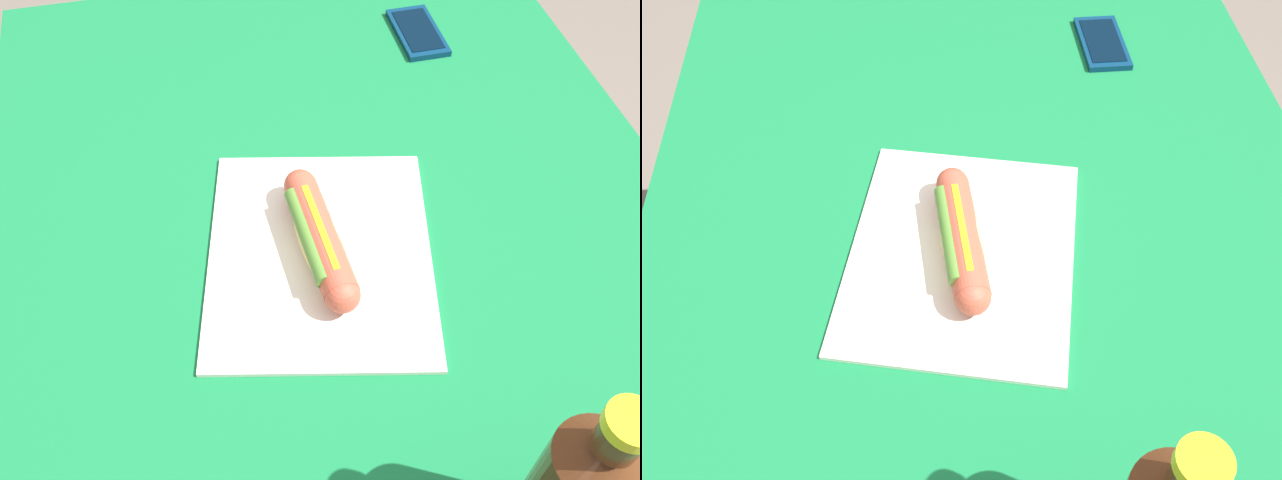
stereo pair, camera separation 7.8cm
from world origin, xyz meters
The scene contains 5 objects.
ground_plane centered at (0.00, 0.00, 0.00)m, with size 6.00×6.00×0.00m, color #6B6056.
dining_table centered at (0.00, 0.00, 0.63)m, with size 1.17×0.90×0.77m.
paper_wrapper centered at (-0.05, 0.04, 0.77)m, with size 0.33×0.27×0.01m, color silver.
hot_dog centered at (-0.05, 0.04, 0.80)m, with size 0.22×0.06×0.05m.
cell_phone centered at (0.36, -0.22, 0.77)m, with size 0.14×0.07×0.01m.
Camera 1 is at (-0.56, 0.16, 1.45)m, focal length 39.25 mm.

